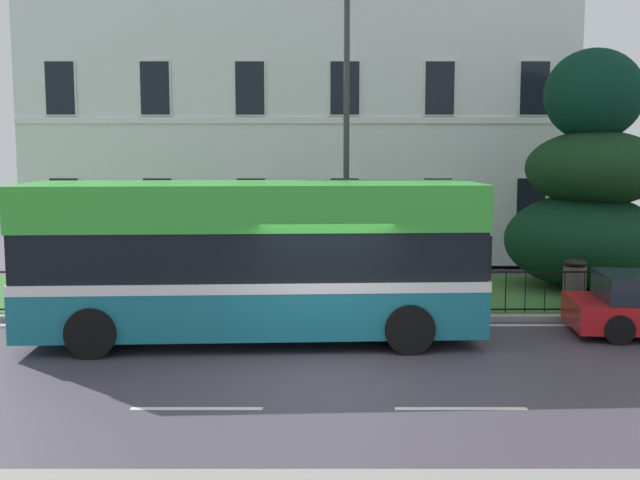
# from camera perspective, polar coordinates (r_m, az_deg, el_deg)

# --- Properties ---
(ground_plane) EXTENTS (60.00, 56.00, 0.18)m
(ground_plane) POSITION_cam_1_polar(r_m,az_deg,el_deg) (14.73, 0.61, -8.66)
(ground_plane) COLOR #443E49
(georgian_townhouse) EXTENTS (18.01, 9.80, 13.36)m
(georgian_townhouse) POSITION_cam_1_polar(r_m,az_deg,el_deg) (29.41, -1.31, 12.61)
(georgian_townhouse) COLOR white
(georgian_townhouse) RESTS_ON ground_plane
(iron_verge_railing) EXTENTS (19.89, 0.04, 0.97)m
(iron_verge_railing) POSITION_cam_1_polar(r_m,az_deg,el_deg) (17.85, -2.17, -3.78)
(iron_verge_railing) COLOR black
(iron_verge_railing) RESTS_ON ground_plane
(evergreen_tree) EXTENTS (4.21, 4.21, 6.39)m
(evergreen_tree) POSITION_cam_1_polar(r_m,az_deg,el_deg) (22.09, 19.23, 3.36)
(evergreen_tree) COLOR #423328
(evergreen_tree) RESTS_ON ground_plane
(single_decker_bus) EXTENTS (9.22, 3.03, 3.21)m
(single_decker_bus) POSITION_cam_1_polar(r_m,az_deg,el_deg) (15.70, -4.78, -1.35)
(single_decker_bus) COLOR #186F80
(single_decker_bus) RESTS_ON ground_plane
(street_lamp_post) EXTENTS (0.36, 0.24, 7.79)m
(street_lamp_post) POSITION_cam_1_polar(r_m,az_deg,el_deg) (18.41, 2.05, 8.74)
(street_lamp_post) COLOR #333338
(street_lamp_post) RESTS_ON ground_plane
(litter_bin) EXTENTS (0.54, 0.54, 1.17)m
(litter_bin) POSITION_cam_1_polar(r_m,az_deg,el_deg) (19.35, 18.28, -3.02)
(litter_bin) COLOR #4C4742
(litter_bin) RESTS_ON ground_plane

